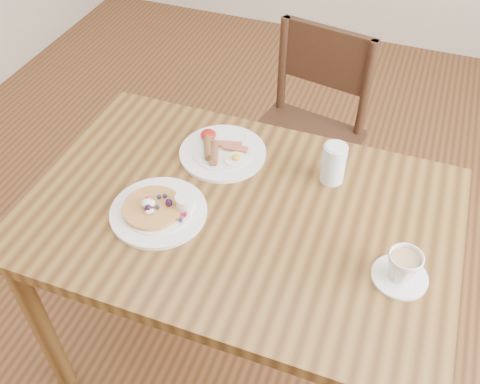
{
  "coord_description": "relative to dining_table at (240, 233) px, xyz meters",
  "views": [
    {
      "loc": [
        0.36,
        -0.97,
        1.84
      ],
      "look_at": [
        0.0,
        0.0,
        0.82
      ],
      "focal_mm": 40.0,
      "sensor_mm": 36.0,
      "label": 1
    }
  ],
  "objects": [
    {
      "name": "ground",
      "position": [
        0.0,
        0.0,
        -0.65
      ],
      "size": [
        5.0,
        5.0,
        0.0
      ],
      "primitive_type": "plane",
      "color": "#4F2D16",
      "rests_on": "ground"
    },
    {
      "name": "dining_table",
      "position": [
        0.0,
        0.0,
        0.0
      ],
      "size": [
        1.2,
        0.8,
        0.75
      ],
      "color": "brown",
      "rests_on": "ground"
    },
    {
      "name": "chair_far",
      "position": [
        0.01,
        0.74,
        -0.16
      ],
      "size": [
        0.49,
        0.49,
        0.88
      ],
      "rotation": [
        0.0,
        0.0,
        2.96
      ],
      "color": "#3B1D15",
      "rests_on": "ground"
    },
    {
      "name": "pancake_plate",
      "position": [
        -0.2,
        -0.09,
        0.11
      ],
      "size": [
        0.27,
        0.27,
        0.06
      ],
      "color": "white",
      "rests_on": "dining_table"
    },
    {
      "name": "breakfast_plate",
      "position": [
        -0.14,
        0.2,
        0.11
      ],
      "size": [
        0.27,
        0.27,
        0.04
      ],
      "color": "white",
      "rests_on": "dining_table"
    },
    {
      "name": "teacup_saucer",
      "position": [
        0.45,
        -0.08,
        0.14
      ],
      "size": [
        0.14,
        0.14,
        0.09
      ],
      "color": "white",
      "rests_on": "dining_table"
    },
    {
      "name": "water_glass",
      "position": [
        0.21,
        0.21,
        0.16
      ],
      "size": [
        0.07,
        0.07,
        0.12
      ],
      "primitive_type": "cylinder",
      "color": "silver",
      "rests_on": "dining_table"
    }
  ]
}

